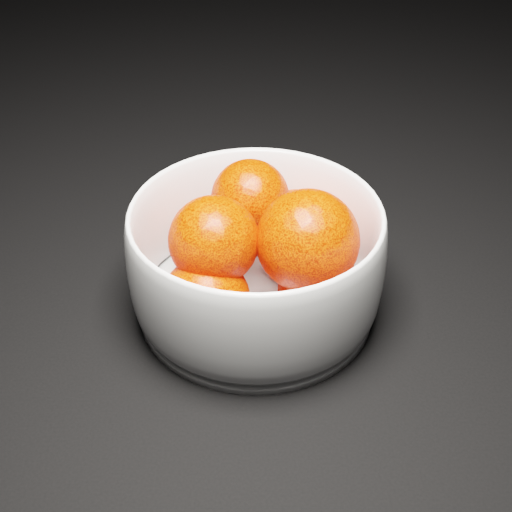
{
  "coord_description": "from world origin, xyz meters",
  "views": [
    {
      "loc": [
        -0.26,
        -0.18,
        0.38
      ],
      "look_at": [
        -0.25,
        0.25,
        0.05
      ],
      "focal_mm": 50.0,
      "sensor_mm": 36.0,
      "label": 1
    }
  ],
  "objects": [
    {
      "name": "bowl",
      "position": [
        -0.25,
        0.25,
        0.05
      ],
      "size": [
        0.19,
        0.19,
        0.09
      ],
      "rotation": [
        0.0,
        0.0,
        -0.14
      ],
      "color": "silver",
      "rests_on": "ground"
    },
    {
      "name": "orange_pile",
      "position": [
        -0.24,
        0.25,
        0.06
      ],
      "size": [
        0.15,
        0.15,
        0.11
      ],
      "color": "red",
      "rests_on": "bowl"
    }
  ]
}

